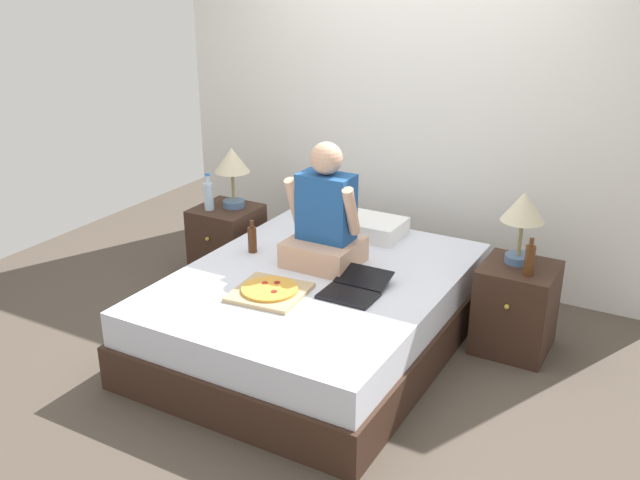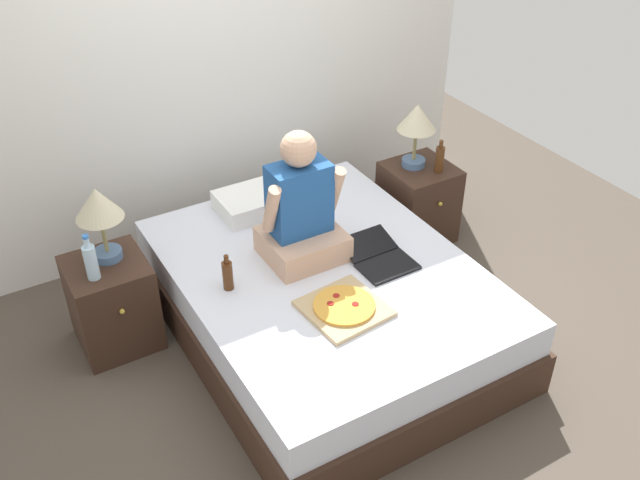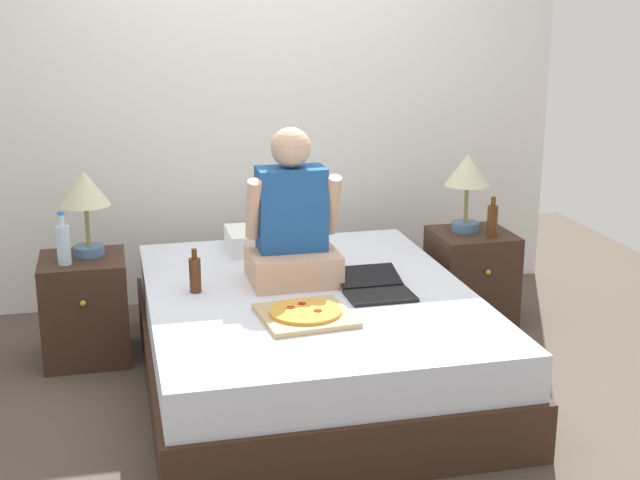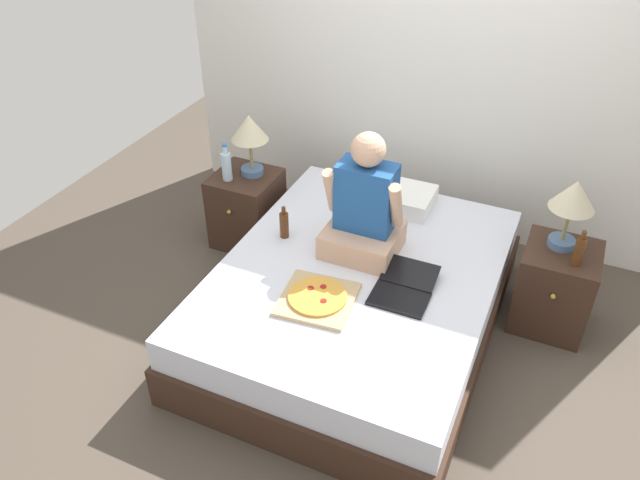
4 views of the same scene
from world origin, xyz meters
name	(u,v)px [view 4 (image 4 of 4)]	position (x,y,z in m)	size (l,w,h in m)	color
ground_plane	(356,327)	(0.00, 0.00, 0.00)	(5.83, 5.83, 0.00)	#4C4238
wall_back	(437,64)	(0.00, 1.41, 1.25)	(3.83, 0.12, 2.50)	silver
bed	(357,299)	(0.00, 0.00, 0.24)	(1.61, 2.09, 0.48)	#382319
nightstand_left	(247,209)	(-1.09, 0.56, 0.28)	(0.44, 0.47, 0.56)	#382319
lamp_on_left_nightstand	(250,132)	(-1.05, 0.61, 0.88)	(0.26, 0.26, 0.45)	#4C6B93
water_bottle	(227,165)	(-1.17, 0.47, 0.67)	(0.07, 0.07, 0.28)	silver
nightstand_right	(554,287)	(1.09, 0.56, 0.28)	(0.44, 0.47, 0.56)	#382319
lamp_on_right_nightstand	(573,200)	(1.06, 0.61, 0.88)	(0.26, 0.26, 0.45)	#4C6B93
beer_bottle	(579,251)	(1.16, 0.46, 0.65)	(0.06, 0.06, 0.23)	#512D14
pillow	(394,196)	(-0.04, 0.77, 0.54)	(0.52, 0.34, 0.12)	white
person_seated	(364,210)	(-0.05, 0.19, 0.76)	(0.47, 0.40, 0.78)	tan
laptop	(403,290)	(0.31, -0.11, 0.50)	(0.32, 0.42, 0.07)	black
pizza_box	(317,298)	(-0.10, -0.36, 0.50)	(0.44, 0.44, 0.04)	tan
beer_bottle_on_bed	(284,224)	(-0.55, 0.11, 0.57)	(0.06, 0.06, 0.22)	#4C2811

